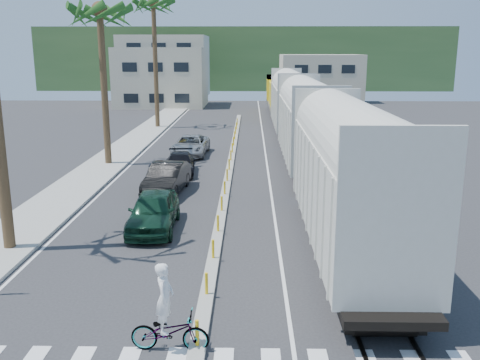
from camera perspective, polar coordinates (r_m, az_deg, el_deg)
name	(u,v)px	position (r m, az deg, el deg)	size (l,w,h in m)	color
ground	(201,330)	(15.48, -4.19, -15.72)	(140.00, 140.00, 0.00)	#28282B
sidewalk	(117,155)	(40.37, -13.04, 2.57)	(3.00, 90.00, 0.15)	gray
rails	(297,149)	(42.27, 6.07, 3.27)	(1.56, 100.00, 0.06)	black
median	(229,171)	(34.24, -1.17, 1.00)	(0.45, 60.00, 0.85)	gray
lane_markings	(203,157)	(39.32, -4.01, 2.50)	(9.42, 90.00, 0.01)	silver
freight_train	(299,115)	(40.26, 6.36, 6.89)	(3.00, 60.94, 5.85)	beige
buildings	(201,72)	(85.50, -4.17, 11.44)	(38.00, 27.00, 10.00)	#B8AF92
hillside	(244,58)	(113.45, 0.45, 12.84)	(80.00, 20.00, 12.00)	#385628
car_lead	(154,211)	(23.43, -9.20, -3.29)	(2.10, 4.92, 1.66)	#113322
car_second	(167,178)	(29.36, -7.82, 0.19)	(2.16, 5.08, 1.63)	black
car_third	(180,164)	(33.82, -6.45, 1.74)	(2.21, 4.66, 1.31)	black
car_rear	(191,145)	(39.91, -5.30, 3.69)	(2.63, 5.33, 1.46)	#9B9D9F
cyclist	(169,323)	(14.30, -7.63, -14.87)	(0.92, 2.11, 2.41)	#9EA0A5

